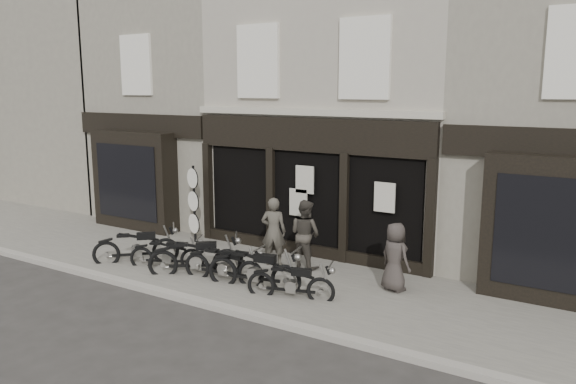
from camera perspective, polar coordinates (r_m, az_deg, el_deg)
The scene contains 16 objects.
ground_plane at distance 13.41m, azimuth -4.42°, elevation -9.93°, with size 90.00×90.00×0.00m, color #2D2B28.
pavement at distance 14.09m, azimuth -2.25°, elevation -8.63°, with size 30.00×4.20×0.12m, color #656059.
kerb at distance 12.47m, azimuth -7.87°, elevation -11.30°, with size 30.00×0.25×0.13m, color gray.
central_building at distance 17.73m, azimuth 6.91°, elevation 8.52°, with size 7.30×6.22×8.34m.
neighbour_left at distance 21.15m, azimuth -9.15°, elevation 8.67°, with size 5.60×6.73×8.34m.
filler_left at distance 27.24m, azimuth -22.26°, elevation 8.54°, with size 11.00×6.00×8.20m, color gray.
motorcycle_0 at distance 15.57m, azimuth -15.06°, elevation -5.70°, with size 1.80×1.74×1.08m.
motorcycle_1 at distance 14.93m, azimuth -12.12°, elevation -6.48°, with size 1.84×1.08×0.95m.
motorcycle_2 at distance 14.26m, azimuth -9.30°, elevation -6.91°, with size 2.01×1.60×1.11m.
motorcycle_3 at distance 13.69m, azimuth -6.47°, elevation -7.70°, with size 2.19×0.60×1.05m.
motorcycle_4 at distance 13.18m, azimuth -3.38°, elevation -8.23°, with size 2.34×0.77×1.13m.
motorcycle_5 at distance 12.56m, azimuth 0.38°, elevation -9.50°, with size 1.95×0.84×0.96m.
man_left at distance 14.59m, azimuth -1.47°, elevation -4.02°, with size 0.65×0.43×1.79m, color #48433B.
man_centre at distance 14.41m, azimuth 1.74°, elevation -4.26°, with size 0.86×0.67×1.77m, color #3A362F.
man_right at distance 13.02m, azimuth 10.82°, elevation -6.49°, with size 0.77×0.50×1.58m, color #38322F.
advert_sign_post at distance 16.94m, azimuth -9.55°, elevation -1.54°, with size 0.57×0.38×2.43m.
Camera 1 is at (7.45, -10.12, 4.69)m, focal length 35.00 mm.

